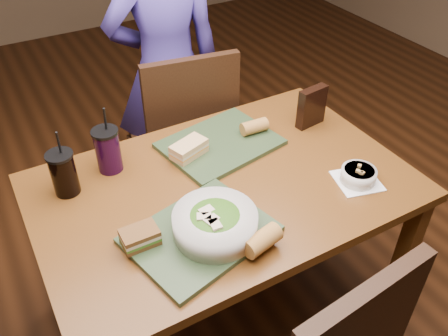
{
  "coord_description": "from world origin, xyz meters",
  "views": [
    {
      "loc": [
        -0.63,
        -1.1,
        1.82
      ],
      "look_at": [
        0.0,
        0.0,
        0.82
      ],
      "focal_mm": 38.0,
      "sensor_mm": 36.0,
      "label": 1
    }
  ],
  "objects_px": {
    "diner": "(167,70)",
    "sandwich_near": "(140,237)",
    "tray_near": "(200,234)",
    "chip_bag": "(312,107)",
    "dining_table": "(224,203)",
    "soup_bowl": "(358,175)",
    "chair_far": "(185,135)",
    "cup_berry": "(108,150)",
    "salad_bowl": "(215,222)",
    "sandwich_far": "(189,149)",
    "cup_cola": "(64,173)",
    "baguette_far": "(254,127)",
    "tray_far": "(220,144)",
    "baguette_near": "(262,240)"
  },
  "relations": [
    {
      "from": "baguette_far",
      "to": "cup_berry",
      "type": "height_order",
      "value": "cup_berry"
    },
    {
      "from": "chair_far",
      "to": "salad_bowl",
      "type": "distance_m",
      "value": 0.91
    },
    {
      "from": "sandwich_near",
      "to": "baguette_far",
      "type": "bearing_deg",
      "value": 28.51
    },
    {
      "from": "tray_far",
      "to": "baguette_far",
      "type": "distance_m",
      "value": 0.15
    },
    {
      "from": "sandwich_near",
      "to": "baguette_near",
      "type": "distance_m",
      "value": 0.36
    },
    {
      "from": "baguette_far",
      "to": "salad_bowl",
      "type": "bearing_deg",
      "value": -134.51
    },
    {
      "from": "baguette_far",
      "to": "chip_bag",
      "type": "distance_m",
      "value": 0.25
    },
    {
      "from": "cup_cola",
      "to": "tray_near",
      "type": "bearing_deg",
      "value": -54.19
    },
    {
      "from": "dining_table",
      "to": "tray_far",
      "type": "height_order",
      "value": "tray_far"
    },
    {
      "from": "sandwich_far",
      "to": "cup_berry",
      "type": "bearing_deg",
      "value": 162.33
    },
    {
      "from": "tray_far",
      "to": "baguette_near",
      "type": "xyz_separation_m",
      "value": [
        -0.16,
        -0.53,
        0.04
      ]
    },
    {
      "from": "chip_bag",
      "to": "soup_bowl",
      "type": "bearing_deg",
      "value": -109.44
    },
    {
      "from": "soup_bowl",
      "to": "chip_bag",
      "type": "relative_size",
      "value": 1.09
    },
    {
      "from": "dining_table",
      "to": "diner",
      "type": "xyz_separation_m",
      "value": [
        0.17,
        0.86,
        0.11
      ]
    },
    {
      "from": "salad_bowl",
      "to": "cup_cola",
      "type": "xyz_separation_m",
      "value": [
        -0.34,
        0.44,
        0.02
      ]
    },
    {
      "from": "sandwich_far",
      "to": "baguette_far",
      "type": "height_order",
      "value": "sandwich_far"
    },
    {
      "from": "baguette_near",
      "to": "tray_near",
      "type": "bearing_deg",
      "value": 132.18
    },
    {
      "from": "salad_bowl",
      "to": "sandwich_near",
      "type": "height_order",
      "value": "salad_bowl"
    },
    {
      "from": "salad_bowl",
      "to": "cup_berry",
      "type": "xyz_separation_m",
      "value": [
        -0.17,
        0.48,
        0.02
      ]
    },
    {
      "from": "dining_table",
      "to": "cup_berry",
      "type": "xyz_separation_m",
      "value": [
        -0.32,
        0.28,
        0.18
      ]
    },
    {
      "from": "salad_bowl",
      "to": "cup_cola",
      "type": "relative_size",
      "value": 1.04
    },
    {
      "from": "salad_bowl",
      "to": "baguette_near",
      "type": "bearing_deg",
      "value": -53.26
    },
    {
      "from": "tray_far",
      "to": "sandwich_far",
      "type": "bearing_deg",
      "value": -173.43
    },
    {
      "from": "dining_table",
      "to": "tray_near",
      "type": "bearing_deg",
      "value": -135.7
    },
    {
      "from": "diner",
      "to": "soup_bowl",
      "type": "xyz_separation_m",
      "value": [
        0.25,
        -1.08,
        0.01
      ]
    },
    {
      "from": "chair_far",
      "to": "sandwich_near",
      "type": "bearing_deg",
      "value": -123.4
    },
    {
      "from": "chair_far",
      "to": "cup_berry",
      "type": "bearing_deg",
      "value": -142.84
    },
    {
      "from": "diner",
      "to": "soup_bowl",
      "type": "relative_size",
      "value": 8.49
    },
    {
      "from": "chair_far",
      "to": "soup_bowl",
      "type": "height_order",
      "value": "chair_far"
    },
    {
      "from": "salad_bowl",
      "to": "sandwich_far",
      "type": "xyz_separation_m",
      "value": [
        0.11,
        0.4,
        -0.02
      ]
    },
    {
      "from": "sandwich_far",
      "to": "baguette_near",
      "type": "height_order",
      "value": "baguette_near"
    },
    {
      "from": "tray_far",
      "to": "salad_bowl",
      "type": "height_order",
      "value": "salad_bowl"
    },
    {
      "from": "dining_table",
      "to": "tray_near",
      "type": "distance_m",
      "value": 0.28
    },
    {
      "from": "chair_far",
      "to": "cup_cola",
      "type": "height_order",
      "value": "cup_cola"
    },
    {
      "from": "tray_near",
      "to": "chip_bag",
      "type": "distance_m",
      "value": 0.77
    },
    {
      "from": "salad_bowl",
      "to": "chip_bag",
      "type": "distance_m",
      "value": 0.74
    },
    {
      "from": "cup_cola",
      "to": "tray_far",
      "type": "bearing_deg",
      "value": -2.14
    },
    {
      "from": "salad_bowl",
      "to": "cup_berry",
      "type": "bearing_deg",
      "value": 109.07
    },
    {
      "from": "soup_bowl",
      "to": "baguette_far",
      "type": "xyz_separation_m",
      "value": [
        -0.17,
        0.42,
        0.02
      ]
    },
    {
      "from": "sandwich_far",
      "to": "tray_far",
      "type": "bearing_deg",
      "value": 6.57
    },
    {
      "from": "tray_near",
      "to": "salad_bowl",
      "type": "xyz_separation_m",
      "value": [
        0.04,
        -0.02,
        0.05
      ]
    },
    {
      "from": "diner",
      "to": "sandwich_near",
      "type": "bearing_deg",
      "value": 70.71
    },
    {
      "from": "diner",
      "to": "chip_bag",
      "type": "distance_m",
      "value": 0.78
    },
    {
      "from": "cup_cola",
      "to": "chair_far",
      "type": "bearing_deg",
      "value": 32.19
    },
    {
      "from": "cup_berry",
      "to": "baguette_far",
      "type": "bearing_deg",
      "value": -8.01
    },
    {
      "from": "tray_near",
      "to": "cup_berry",
      "type": "distance_m",
      "value": 0.48
    },
    {
      "from": "tray_far",
      "to": "baguette_near",
      "type": "bearing_deg",
      "value": -106.44
    },
    {
      "from": "salad_bowl",
      "to": "cup_cola",
      "type": "distance_m",
      "value": 0.55
    },
    {
      "from": "dining_table",
      "to": "cup_berry",
      "type": "bearing_deg",
      "value": 138.71
    },
    {
      "from": "dining_table",
      "to": "diner",
      "type": "bearing_deg",
      "value": 78.89
    }
  ]
}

